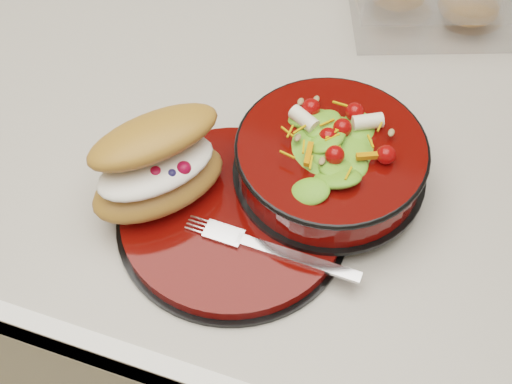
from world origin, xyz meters
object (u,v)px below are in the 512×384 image
(island_counter, at_px, (369,312))
(salad_bowl, at_px, (331,155))
(dinner_plate, at_px, (233,218))
(croissant, at_px, (159,165))
(fork, at_px, (275,251))

(island_counter, xyz_separation_m, salad_bowl, (-0.09, -0.09, 0.50))
(dinner_plate, xyz_separation_m, salad_bowl, (0.08, 0.09, 0.04))
(dinner_plate, xyz_separation_m, croissant, (-0.08, 0.00, 0.05))
(island_counter, xyz_separation_m, fork, (-0.11, -0.21, 0.47))
(island_counter, xyz_separation_m, dinner_plate, (-0.17, -0.18, 0.46))
(salad_bowl, distance_m, croissant, 0.19)
(salad_bowl, bearing_deg, island_counter, 47.35)
(island_counter, bearing_deg, dinner_plate, -133.49)
(fork, bearing_deg, dinner_plate, 63.34)
(island_counter, bearing_deg, salad_bowl, -132.65)
(fork, bearing_deg, island_counter, -25.76)
(salad_bowl, xyz_separation_m, fork, (-0.02, -0.12, -0.03))
(dinner_plate, bearing_deg, fork, -28.53)
(island_counter, distance_m, fork, 0.52)
(croissant, height_order, fork, croissant)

